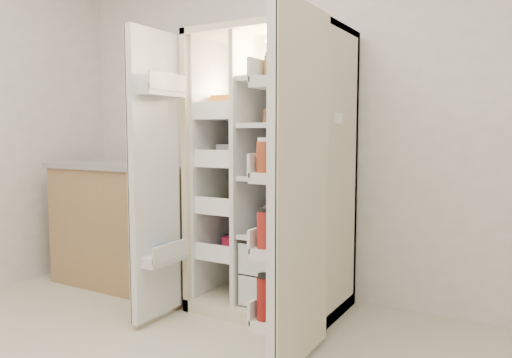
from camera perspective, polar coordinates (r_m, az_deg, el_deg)
The scene contains 5 objects.
wall_back at distance 3.48m, azimuth 5.48°, elevation 8.62°, with size 4.00×0.02×2.70m, color white.
refrigerator at distance 3.19m, azimuth 2.52°, elevation -1.93°, with size 0.93×0.70×1.80m.
freezer_door at distance 2.98m, azimuth -11.78°, elevation 0.25°, with size 0.15×0.40×1.72m.
fridge_door at distance 2.36m, azimuth 4.75°, elevation -1.39°, with size 0.17×0.58×1.72m.
kitchen_counter at distance 3.82m, azimuth -13.67°, elevation -5.07°, with size 1.29×0.68×0.93m.
Camera 1 is at (1.45, -1.16, 1.15)m, focal length 34.00 mm.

